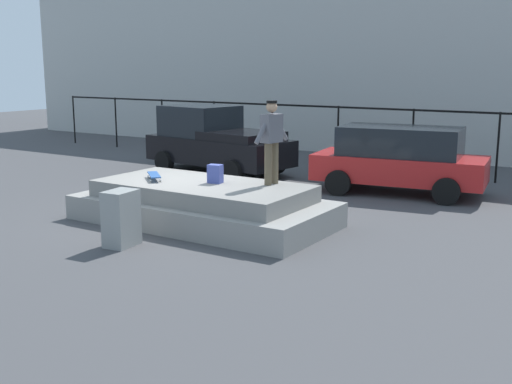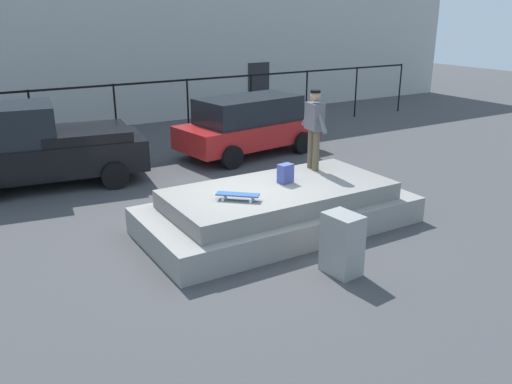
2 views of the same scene
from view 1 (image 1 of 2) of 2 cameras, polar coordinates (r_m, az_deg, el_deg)
The scene contains 10 objects.
ground_plane at distance 13.46m, azimuth -7.15°, elevation -2.33°, with size 60.00×60.00×0.00m, color #424244.
concrete_ledge at distance 12.90m, azimuth -4.84°, elevation -1.15°, with size 5.30×2.56×0.83m.
skateboarder at distance 12.47m, azimuth 1.43°, elevation 5.10°, with size 0.30×1.01×1.67m.
skateboard at distance 13.26m, azimuth -9.24°, elevation 1.53°, with size 0.71×0.67×0.12m.
backpack at distance 12.75m, azimuth -3.72°, elevation 1.66°, with size 0.28×0.20×0.38m, color #3F4C99.
car_black_pickup_near at distance 18.90m, azimuth -3.73°, elevation 4.69°, with size 4.75×2.57×1.99m.
car_red_hatchback_mid at distance 16.17m, azimuth 12.90°, elevation 3.01°, with size 4.40×2.46×1.68m.
utility_box at distance 11.44m, azimuth -12.14°, elevation -2.36°, with size 0.44×0.60×1.01m, color gray.
fence_row at distance 19.87m, azimuth 7.46°, elevation 6.11°, with size 24.06×0.06×1.95m.
warehouse_building at distance 26.53m, azimuth 14.42°, elevation 11.95°, with size 35.49×8.85×7.15m.
Camera 1 is at (8.39, -10.04, 3.18)m, focal length 44.06 mm.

